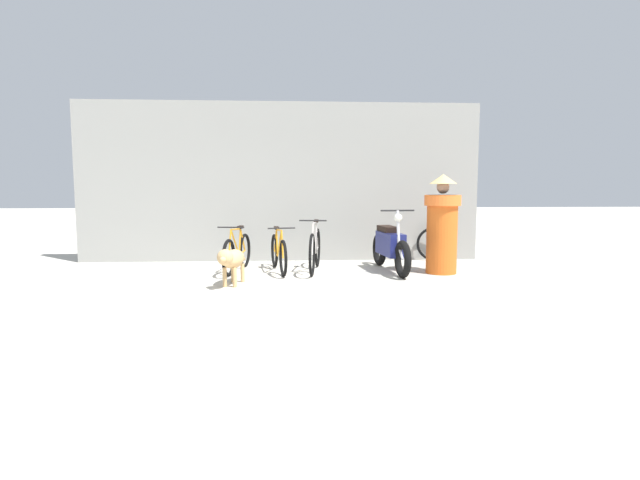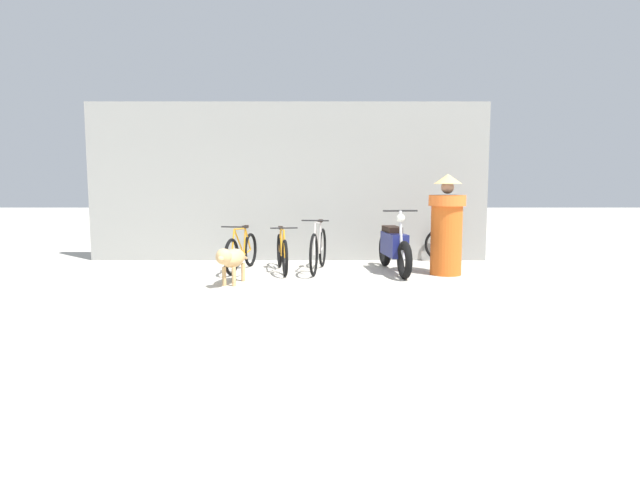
# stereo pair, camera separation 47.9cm
# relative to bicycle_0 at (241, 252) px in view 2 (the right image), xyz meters

# --- Properties ---
(ground_plane) EXTENTS (60.00, 60.00, 0.00)m
(ground_plane) POSITION_rel_bicycle_0_xyz_m (0.75, -2.26, -0.33)
(ground_plane) COLOR #B7B2A5
(shop_wall_back) EXTENTS (7.97, 0.20, 3.14)m
(shop_wall_back) POSITION_rel_bicycle_0_xyz_m (0.75, 1.33, 1.24)
(shop_wall_back) COLOR gray
(shop_wall_back) RESTS_ON ground
(bicycle_0) EXTENTS (0.47, 1.58, 0.81)m
(bicycle_0) POSITION_rel_bicycle_0_xyz_m (0.00, 0.00, 0.00)
(bicycle_0) COLOR black
(bicycle_0) RESTS_ON ground
(bicycle_1) EXTENTS (0.46, 1.61, 0.80)m
(bicycle_1) POSITION_rel_bicycle_0_xyz_m (0.72, -0.07, -0.00)
(bicycle_1) COLOR black
(bicycle_1) RESTS_ON ground
(bicycle_2) EXTENTS (0.46, 1.72, 0.93)m
(bicycle_2) POSITION_rel_bicycle_0_xyz_m (1.36, -0.05, 0.05)
(bicycle_2) COLOR black
(bicycle_2) RESTS_ON ground
(motorcycle) EXTENTS (0.58, 1.95, 1.10)m
(motorcycle) POSITION_rel_bicycle_0_xyz_m (2.67, -0.16, 0.11)
(motorcycle) COLOR black
(motorcycle) RESTS_ON ground
(stray_dog) EXTENTS (0.41, 1.15, 0.59)m
(stray_dog) POSITION_rel_bicycle_0_xyz_m (0.05, -1.28, 0.06)
(stray_dog) COLOR tan
(stray_dog) RESTS_ON ground
(person_in_robes) EXTENTS (0.86, 0.86, 1.69)m
(person_in_robes) POSITION_rel_bicycle_0_xyz_m (3.51, -0.39, 0.51)
(person_in_robes) COLOR orange
(person_in_robes) RESTS_ON ground
(spare_tire_left) EXTENTS (0.68, 0.18, 0.68)m
(spare_tire_left) POSITION_rel_bicycle_0_xyz_m (3.81, 1.08, 0.01)
(spare_tire_left) COLOR black
(spare_tire_left) RESTS_ON ground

